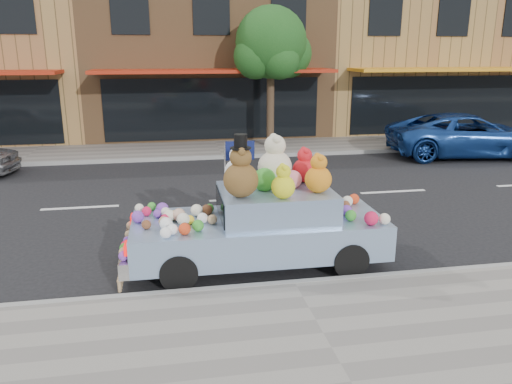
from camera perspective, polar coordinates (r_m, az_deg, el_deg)
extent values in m
plane|color=black|center=(12.62, -1.27, -0.85)|extent=(120.00, 120.00, 0.00)
cube|color=gray|center=(6.77, 7.67, -16.09)|extent=(60.00, 3.00, 0.12)
cube|color=gray|center=(18.88, -4.35, 4.92)|extent=(60.00, 3.00, 0.12)
cube|color=gray|center=(8.03, 4.39, -10.54)|extent=(60.00, 0.12, 0.13)
cube|color=gray|center=(17.42, -3.84, 4.02)|extent=(60.00, 0.12, 0.13)
cube|color=black|center=(20.62, -25.96, 18.17)|extent=(1.40, 0.06, 1.60)
cube|color=olive|center=(24.02, -5.95, 15.47)|extent=(10.00, 8.00, 7.00)
cube|color=black|center=(20.14, -4.88, 9.45)|extent=(8.50, 0.06, 2.40)
cube|color=#A9240F|center=(19.15, -4.73, 13.63)|extent=(9.00, 1.80, 0.12)
cube|color=black|center=(20.01, -14.24, 19.33)|extent=(1.40, 0.06, 1.60)
cube|color=black|center=(20.06, -5.13, 19.72)|extent=(1.40, 0.06, 1.60)
cube|color=black|center=(20.56, 3.74, 19.65)|extent=(1.40, 0.06, 1.60)
cube|color=olive|center=(26.72, 16.75, 14.94)|extent=(10.00, 8.00, 7.00)
cube|color=black|center=(23.30, 20.77, 9.36)|extent=(8.50, 0.06, 2.40)
cube|color=orange|center=(22.45, 22.31, 12.85)|extent=(9.00, 1.80, 0.12)
cube|color=black|center=(21.85, 14.58, 18.98)|extent=(1.40, 0.06, 1.60)
cube|color=black|center=(23.23, 21.68, 18.19)|extent=(1.40, 0.06, 1.60)
cylinder|color=#38281C|center=(18.95, 1.66, 9.71)|extent=(0.28, 0.28, 3.20)
sphere|color=#124115|center=(18.85, 1.72, 16.74)|extent=(2.60, 2.60, 2.60)
sphere|color=#124115|center=(19.29, 3.63, 15.50)|extent=(1.80, 1.80, 1.80)
sphere|color=#124115|center=(18.54, -0.05, 15.21)|extent=(1.60, 1.60, 1.60)
sphere|color=#124115|center=(18.31, 2.73, 14.87)|extent=(1.40, 1.40, 1.40)
sphere|color=#124115|center=(19.38, 0.43, 15.83)|extent=(1.60, 1.60, 1.60)
imported|color=navy|center=(19.17, 22.96, 5.99)|extent=(5.73, 3.21, 1.51)
cylinder|color=black|center=(8.44, 10.72, -7.67)|extent=(0.60, 0.21, 0.60)
cylinder|color=black|center=(9.81, 7.60, -4.12)|extent=(0.60, 0.21, 0.60)
cylinder|color=black|center=(7.96, -8.83, -9.06)|extent=(0.60, 0.21, 0.60)
cylinder|color=black|center=(9.40, -9.01, -5.09)|extent=(0.60, 0.21, 0.60)
cube|color=#87A3C9|center=(8.69, 0.29, -4.88)|extent=(4.32, 1.74, 0.60)
cube|color=#87A3C9|center=(8.57, 2.28, -1.31)|extent=(1.91, 1.52, 0.50)
cube|color=silver|center=(8.67, -14.41, -6.52)|extent=(0.18, 1.78, 0.26)
cube|color=red|center=(7.92, -14.57, -6.22)|extent=(0.06, 0.28, 0.16)
cube|color=red|center=(9.19, -13.92, -3.06)|extent=(0.06, 0.28, 0.16)
cube|color=black|center=(8.43, -4.06, -1.63)|extent=(0.05, 1.30, 0.40)
sphere|color=brown|center=(7.98, -1.74, 1.39)|extent=(0.57, 0.57, 0.57)
sphere|color=brown|center=(7.90, -1.76, 3.97)|extent=(0.35, 0.35, 0.35)
sphere|color=brown|center=(7.76, -1.63, 4.61)|extent=(0.13, 0.13, 0.13)
sphere|color=brown|center=(8.00, -1.90, 4.95)|extent=(0.13, 0.13, 0.13)
cylinder|color=black|center=(7.87, -1.77, 5.04)|extent=(0.34, 0.34, 0.02)
cylinder|color=black|center=(7.85, -1.78, 5.83)|extent=(0.21, 0.21, 0.22)
sphere|color=beige|center=(8.76, 2.17, 2.83)|extent=(0.61, 0.61, 0.61)
sphere|color=beige|center=(8.69, 2.19, 5.33)|extent=(0.38, 0.38, 0.38)
sphere|color=beige|center=(8.54, 2.39, 5.98)|extent=(0.14, 0.14, 0.14)
sphere|color=beige|center=(8.79, 2.02, 6.27)|extent=(0.14, 0.14, 0.14)
sphere|color=orange|center=(8.32, 7.12, 1.44)|extent=(0.45, 0.45, 0.45)
sphere|color=orange|center=(8.25, 7.19, 3.38)|extent=(0.28, 0.28, 0.28)
sphere|color=orange|center=(8.14, 7.42, 3.86)|extent=(0.11, 0.11, 0.11)
sphere|color=orange|center=(8.32, 7.02, 4.14)|extent=(0.11, 0.11, 0.11)
sphere|color=red|center=(8.96, 5.54, 2.47)|extent=(0.43, 0.43, 0.43)
sphere|color=red|center=(8.90, 5.59, 4.21)|extent=(0.27, 0.27, 0.27)
sphere|color=red|center=(8.79, 5.77, 4.64)|extent=(0.10, 0.10, 0.10)
sphere|color=red|center=(8.97, 5.45, 4.87)|extent=(0.10, 0.10, 0.10)
sphere|color=white|center=(8.77, -2.14, 2.35)|extent=(0.46, 0.46, 0.46)
sphere|color=white|center=(8.71, -2.16, 4.24)|extent=(0.28, 0.28, 0.28)
sphere|color=white|center=(8.59, -2.07, 4.71)|extent=(0.11, 0.11, 0.11)
sphere|color=white|center=(8.79, -2.25, 4.95)|extent=(0.11, 0.11, 0.11)
sphere|color=yellow|center=(7.93, 3.12, 0.59)|extent=(0.38, 0.38, 0.38)
sphere|color=yellow|center=(7.87, 3.15, 2.33)|extent=(0.24, 0.24, 0.24)
sphere|color=yellow|center=(7.77, 3.30, 2.74)|extent=(0.09, 0.09, 0.09)
sphere|color=yellow|center=(7.93, 3.02, 3.01)|extent=(0.09, 0.09, 0.09)
sphere|color=#328E26|center=(8.41, 0.97, 1.42)|extent=(0.40, 0.40, 0.40)
sphere|color=#D16879|center=(8.57, 4.20, 1.44)|extent=(0.32, 0.32, 0.32)
sphere|color=tan|center=(8.32, -10.52, -3.32)|extent=(0.17, 0.17, 0.17)
sphere|color=#328E26|center=(8.89, -5.35, -1.87)|extent=(0.16, 0.16, 0.16)
sphere|color=beige|center=(8.77, -10.29, -2.29)|extent=(0.17, 0.17, 0.17)
sphere|color=beige|center=(9.10, -13.19, -1.81)|extent=(0.16, 0.16, 0.16)
sphere|color=red|center=(7.88, -8.16, -4.21)|extent=(0.19, 0.19, 0.19)
sphere|color=#6A339C|center=(8.89, -10.65, -1.89)|extent=(0.22, 0.22, 0.22)
sphere|color=yellow|center=(8.59, -9.31, -2.64)|extent=(0.17, 0.17, 0.17)
sphere|color=#CA1540|center=(8.89, -12.40, -2.16)|extent=(0.17, 0.17, 0.17)
sphere|color=#6A339C|center=(8.57, -13.37, -2.76)|extent=(0.21, 0.21, 0.21)
sphere|color=#6A339C|center=(8.76, -11.22, -2.44)|extent=(0.15, 0.15, 0.15)
sphere|color=beige|center=(8.29, -8.32, -3.10)|extent=(0.22, 0.22, 0.22)
sphere|color=brown|center=(7.94, -8.13, -4.10)|extent=(0.18, 0.18, 0.18)
sphere|color=white|center=(7.79, -10.27, -4.60)|extent=(0.18, 0.18, 0.18)
sphere|color=#328E26|center=(9.16, -11.83, -1.63)|extent=(0.16, 0.16, 0.16)
sphere|color=beige|center=(8.52, -9.88, -2.68)|extent=(0.21, 0.21, 0.21)
sphere|color=red|center=(8.85, -5.75, -2.03)|extent=(0.14, 0.14, 0.14)
sphere|color=brown|center=(8.76, -5.62, -2.04)|extent=(0.19, 0.19, 0.19)
sphere|color=#CA1540|center=(8.47, -10.32, -3.00)|extent=(0.16, 0.16, 0.16)
sphere|color=white|center=(8.07, -6.63, -3.86)|extent=(0.14, 0.14, 0.14)
sphere|color=white|center=(8.13, -10.24, -3.59)|extent=(0.21, 0.21, 0.21)
sphere|color=brown|center=(8.24, -12.43, -3.66)|extent=(0.15, 0.15, 0.15)
sphere|color=beige|center=(8.54, -8.49, -2.75)|extent=(0.15, 0.15, 0.15)
sphere|color=beige|center=(8.72, -6.80, -2.09)|extent=(0.21, 0.21, 0.21)
sphere|color=white|center=(8.35, -6.14, -2.99)|extent=(0.18, 0.18, 0.18)
sphere|color=tan|center=(8.31, -5.02, -3.14)|extent=(0.16, 0.16, 0.16)
sphere|color=white|center=(7.91, -9.54, -4.24)|extent=(0.18, 0.18, 0.18)
sphere|color=yellow|center=(8.35, -7.58, -3.16)|extent=(0.15, 0.15, 0.15)
sphere|color=#328E26|center=(8.01, -6.65, -3.83)|extent=(0.19, 0.19, 0.19)
sphere|color=#D8A88C|center=(8.48, -8.79, -2.59)|extent=(0.22, 0.22, 0.22)
sphere|color=#6A339C|center=(7.94, -14.90, -7.07)|extent=(0.16, 0.16, 0.16)
sphere|color=#328E26|center=(8.20, -14.73, -6.22)|extent=(0.17, 0.17, 0.17)
sphere|color=tan|center=(9.27, -14.17, -3.71)|extent=(0.14, 0.14, 0.14)
sphere|color=tan|center=(8.86, -14.36, -4.69)|extent=(0.13, 0.13, 0.13)
sphere|color=tan|center=(8.05, -14.83, -6.68)|extent=(0.17, 0.17, 0.17)
sphere|color=#6A339C|center=(8.58, -14.51, -5.37)|extent=(0.13, 0.13, 0.13)
sphere|color=#CA1540|center=(8.32, -14.66, -5.94)|extent=(0.16, 0.16, 0.16)
sphere|color=beige|center=(9.35, 10.41, -1.05)|extent=(0.20, 0.20, 0.20)
sphere|color=#CA1540|center=(8.43, 13.04, -2.95)|extent=(0.24, 0.24, 0.24)
sphere|color=#328E26|center=(8.58, 10.77, -2.65)|extent=(0.19, 0.19, 0.19)
sphere|color=brown|center=(9.18, 10.19, -1.48)|extent=(0.16, 0.16, 0.16)
sphere|color=#6A339C|center=(8.84, 10.31, -2.07)|extent=(0.19, 0.19, 0.19)
sphere|color=beige|center=(9.36, 8.63, -1.01)|extent=(0.18, 0.18, 0.18)
sphere|color=beige|center=(8.52, 14.48, -3.01)|extent=(0.19, 0.19, 0.19)
sphere|color=red|center=(9.52, 11.14, -0.79)|extent=(0.20, 0.20, 0.20)
cylinder|color=#997A54|center=(8.00, -15.33, -10.39)|extent=(0.06, 0.06, 0.17)
sphere|color=#997A54|center=(7.96, -15.38, -9.78)|extent=(0.07, 0.07, 0.07)
cylinder|color=#997A54|center=(8.09, -15.27, -10.08)|extent=(0.06, 0.06, 0.17)
sphere|color=#997A54|center=(8.05, -15.32, -9.47)|extent=(0.07, 0.07, 0.07)
cylinder|color=#997A54|center=(8.18, -15.21, -9.78)|extent=(0.06, 0.06, 0.17)
sphere|color=#997A54|center=(8.14, -15.25, -9.17)|extent=(0.07, 0.07, 0.07)
cylinder|color=#997A54|center=(8.27, -15.14, -9.48)|extent=(0.06, 0.06, 0.17)
sphere|color=#997A54|center=(8.23, -15.19, -8.88)|extent=(0.07, 0.07, 0.07)
cylinder|color=#997A54|center=(8.36, -15.08, -9.19)|extent=(0.06, 0.06, 0.17)
sphere|color=#997A54|center=(8.32, -15.13, -8.60)|extent=(0.07, 0.07, 0.07)
cylinder|color=#997A54|center=(8.45, -15.03, -8.91)|extent=(0.06, 0.06, 0.17)
sphere|color=#997A54|center=(8.41, -15.07, -8.32)|extent=(0.07, 0.07, 0.07)
cylinder|color=#997A54|center=(8.54, -14.97, -8.63)|extent=(0.06, 0.06, 0.17)
sphere|color=#997A54|center=(8.50, -15.01, -8.05)|extent=(0.07, 0.07, 0.07)
cylinder|color=#997A54|center=(8.63, -14.91, -8.36)|extent=(0.06, 0.06, 0.17)
sphere|color=#997A54|center=(8.60, -14.96, -7.78)|extent=(0.07, 0.07, 0.07)
cylinder|color=#997A54|center=(8.72, -14.86, -8.09)|extent=(0.06, 0.06, 0.17)
sphere|color=#997A54|center=(8.69, -14.90, -7.52)|extent=(0.07, 0.07, 0.07)
cylinder|color=#997A54|center=(8.82, -14.81, -7.83)|extent=(0.06, 0.06, 0.17)
sphere|color=#997A54|center=(8.78, -14.85, -7.26)|extent=(0.07, 0.07, 0.07)
cylinder|color=#997A54|center=(8.91, -14.75, -7.57)|extent=(0.06, 0.06, 0.17)
sphere|color=#997A54|center=(8.87, -14.80, -7.01)|extent=(0.07, 0.07, 0.07)
cylinder|color=#997A54|center=(9.00, -14.70, -7.32)|extent=(0.06, 0.06, 0.17)
sphere|color=#997A54|center=(8.96, -14.74, -6.76)|extent=(0.07, 0.07, 0.07)
cylinder|color=#997A54|center=(9.09, -14.65, -7.08)|extent=(0.06, 0.06, 0.17)
sphere|color=#997A54|center=(9.05, -14.69, -6.52)|extent=(0.07, 0.07, 0.07)
cylinder|color=#997A54|center=(9.18, -14.60, -6.84)|extent=(0.06, 0.06, 0.17)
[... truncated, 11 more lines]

